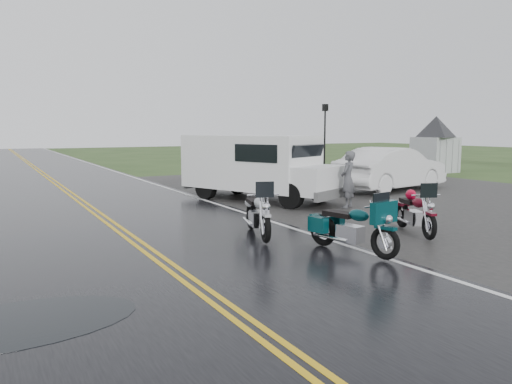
% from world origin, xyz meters
% --- Properties ---
extents(ground, '(120.00, 120.00, 0.00)m').
position_xyz_m(ground, '(0.00, 0.00, 0.00)').
color(ground, '#2D471E').
rests_on(ground, ground).
extents(road, '(8.00, 100.00, 0.04)m').
position_xyz_m(road, '(0.00, 10.00, 0.02)').
color(road, black).
rests_on(road, ground).
extents(parking_pad, '(14.00, 24.00, 0.03)m').
position_xyz_m(parking_pad, '(11.00, 5.00, 0.01)').
color(parking_pad, black).
rests_on(parking_pad, ground).
extents(visitor_center, '(16.00, 10.00, 4.80)m').
position_xyz_m(visitor_center, '(20.00, 12.00, 2.40)').
color(visitor_center, '#A8AAAD').
rests_on(visitor_center, ground).
extents(motorcycle_red, '(1.50, 2.21, 1.23)m').
position_xyz_m(motorcycle_red, '(5.67, -0.67, 0.61)').
color(motorcycle_red, '#500915').
rests_on(motorcycle_red, ground).
extents(motorcycle_teal, '(1.18, 2.24, 1.26)m').
position_xyz_m(motorcycle_teal, '(3.65, -1.45, 0.63)').
color(motorcycle_teal, '#05373B').
rests_on(motorcycle_teal, ground).
extents(motorcycle_silver, '(1.40, 2.32, 1.29)m').
position_xyz_m(motorcycle_silver, '(2.37, 0.79, 0.65)').
color(motorcycle_silver, '#ABACB3').
rests_on(motorcycle_silver, ground).
extents(van_white, '(4.41, 6.27, 2.31)m').
position_xyz_m(van_white, '(5.44, 4.56, 1.16)').
color(van_white, white).
rests_on(van_white, ground).
extents(person_at_van, '(0.77, 0.71, 1.77)m').
position_xyz_m(person_at_van, '(7.12, 3.93, 0.89)').
color(person_at_van, '#4B4C50').
rests_on(person_at_van, ground).
extents(sedan_white, '(5.50, 2.82, 1.73)m').
position_xyz_m(sedan_white, '(11.44, 6.54, 0.86)').
color(sedan_white, silver).
rests_on(sedan_white, ground).
extents(lamp_post_far_right, '(0.33, 0.33, 3.80)m').
position_xyz_m(lamp_post_far_right, '(12.96, 13.07, 1.90)').
color(lamp_post_far_right, black).
rests_on(lamp_post_far_right, ground).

